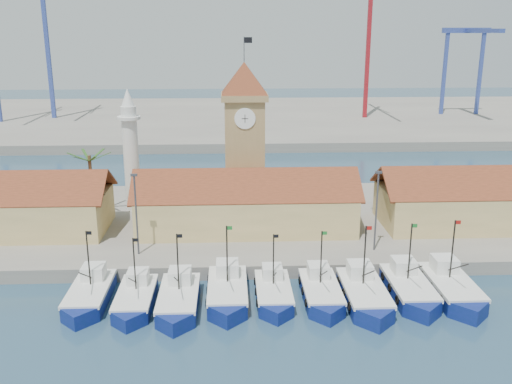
{
  "coord_description": "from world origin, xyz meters",
  "views": [
    {
      "loc": [
        -1.81,
        -46.45,
        25.33
      ],
      "look_at": [
        1.12,
        18.0,
        6.63
      ],
      "focal_mm": 40.0,
      "sensor_mm": 36.0,
      "label": 1
    }
  ],
  "objects_px": {
    "boat_4": "(274,294)",
    "clock_tower": "(245,135)",
    "minaret": "(131,150)",
    "boat_0": "(89,296)"
  },
  "relations": [
    {
      "from": "boat_4",
      "to": "clock_tower",
      "type": "height_order",
      "value": "clock_tower"
    },
    {
      "from": "minaret",
      "to": "boat_4",
      "type": "bearing_deg",
      "value": -55.45
    },
    {
      "from": "boat_4",
      "to": "minaret",
      "type": "distance_m",
      "value": 31.56
    },
    {
      "from": "boat_0",
      "to": "minaret",
      "type": "height_order",
      "value": "minaret"
    },
    {
      "from": "boat_0",
      "to": "clock_tower",
      "type": "distance_m",
      "value": 29.58
    },
    {
      "from": "boat_0",
      "to": "clock_tower",
      "type": "xyz_separation_m",
      "value": [
        15.41,
        22.63,
        11.19
      ]
    },
    {
      "from": "boat_4",
      "to": "clock_tower",
      "type": "relative_size",
      "value": 0.4
    },
    {
      "from": "boat_4",
      "to": "boat_0",
      "type": "bearing_deg",
      "value": 179.11
    },
    {
      "from": "clock_tower",
      "to": "boat_0",
      "type": "bearing_deg",
      "value": -124.26
    },
    {
      "from": "boat_0",
      "to": "minaret",
      "type": "xyz_separation_m",
      "value": [
        0.41,
        24.63,
        8.96
      ]
    }
  ]
}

